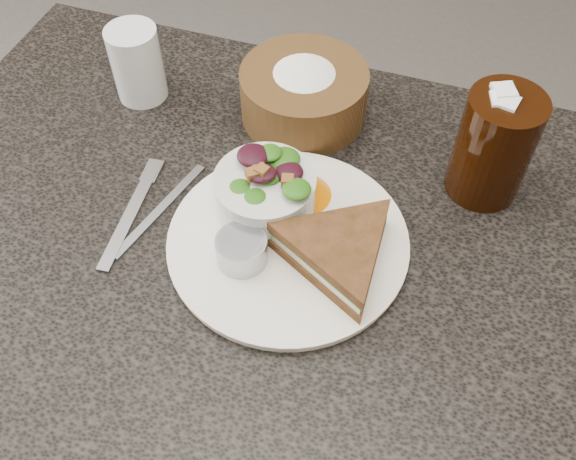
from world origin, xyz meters
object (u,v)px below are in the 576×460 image
(water_glass, at_px, (137,64))
(cola_glass, at_px, (495,143))
(sandwich, at_px, (339,251))
(dressing_ramekin, at_px, (242,250))
(salad_bowl, at_px, (265,187))
(bread_basket, at_px, (304,87))
(dinner_plate, at_px, (288,242))
(dining_table, at_px, (273,372))

(water_glass, bearing_deg, cola_glass, -2.92)
(sandwich, xyz_separation_m, cola_glass, (0.14, 0.18, 0.04))
(cola_glass, bearing_deg, dressing_ramekin, -139.27)
(salad_bowl, xyz_separation_m, cola_glass, (0.25, 0.13, 0.03))
(bread_basket, distance_m, water_glass, 0.24)
(salad_bowl, height_order, dressing_ramekin, salad_bowl)
(sandwich, distance_m, bread_basket, 0.27)
(sandwich, bearing_deg, water_glass, 177.38)
(dressing_ramekin, distance_m, water_glass, 0.34)
(cola_glass, bearing_deg, dinner_plate, -140.64)
(water_glass, bearing_deg, sandwich, -30.53)
(sandwich, bearing_deg, salad_bowl, -178.46)
(salad_bowl, distance_m, dressing_ramekin, 0.08)
(dining_table, distance_m, dressing_ramekin, 0.41)
(cola_glass, bearing_deg, salad_bowl, -152.42)
(bread_basket, relative_size, water_glass, 1.62)
(dining_table, height_order, salad_bowl, salad_bowl)
(dining_table, distance_m, dinner_plate, 0.38)
(dinner_plate, xyz_separation_m, salad_bowl, (-0.04, 0.04, 0.04))
(sandwich, bearing_deg, dressing_ramekin, -136.51)
(dining_table, xyz_separation_m, bread_basket, (-0.03, 0.22, 0.42))
(sandwich, bearing_deg, dining_table, -162.29)
(sandwich, relative_size, cola_glass, 1.09)
(dining_table, xyz_separation_m, sandwich, (0.09, -0.02, 0.41))
(sandwich, bearing_deg, dinner_plate, -164.32)
(bread_basket, height_order, cola_glass, cola_glass)
(sandwich, height_order, bread_basket, bread_basket)
(dressing_ramekin, height_order, bread_basket, bread_basket)
(dining_table, bearing_deg, dinner_plate, -5.18)
(dinner_plate, bearing_deg, cola_glass, 39.36)
(dinner_plate, xyz_separation_m, dressing_ramekin, (-0.04, -0.04, 0.02))
(cola_glass, distance_m, water_glass, 0.49)
(dining_table, height_order, cola_glass, cola_glass)
(cola_glass, bearing_deg, bread_basket, 167.46)
(dinner_plate, relative_size, bread_basket, 1.62)
(salad_bowl, height_order, water_glass, water_glass)
(water_glass, bearing_deg, dining_table, -36.30)
(dressing_ramekin, height_order, cola_glass, cola_glass)
(dressing_ramekin, bearing_deg, water_glass, 136.01)
(dining_table, bearing_deg, cola_glass, 35.57)
(salad_bowl, bearing_deg, sandwich, -26.37)
(dinner_plate, xyz_separation_m, bread_basket, (-0.05, 0.22, 0.04))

